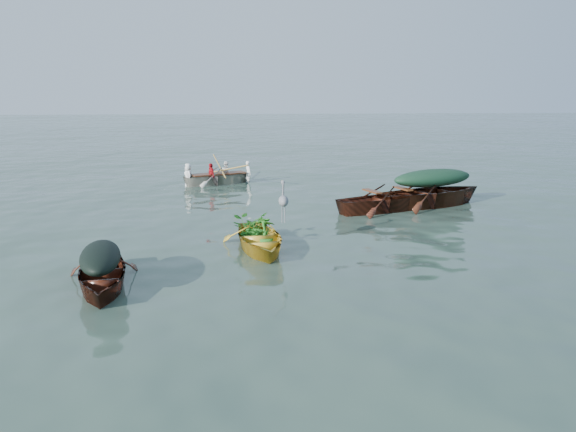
# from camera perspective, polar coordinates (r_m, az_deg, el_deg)

# --- Properties ---
(ground) EXTENTS (140.00, 140.00, 0.00)m
(ground) POSITION_cam_1_polar(r_m,az_deg,el_deg) (11.00, 2.93, -5.21)
(ground) COLOR #384E41
(ground) RESTS_ON ground
(yellow_dinghy) EXTENTS (1.83, 3.34, 0.86)m
(yellow_dinghy) POSITION_cam_1_polar(r_m,az_deg,el_deg) (12.17, -2.93, -3.42)
(yellow_dinghy) COLOR yellow
(yellow_dinghy) RESTS_ON ground
(dark_covered_boat) EXTENTS (1.82, 3.51, 0.81)m
(dark_covered_boat) POSITION_cam_1_polar(r_m,az_deg,el_deg) (10.43, -18.32, -6.87)
(dark_covered_boat) COLOR #4F1F12
(dark_covered_boat) RESTS_ON ground
(green_tarp_boat) EXTENTS (5.08, 3.06, 1.16)m
(green_tarp_boat) POSITION_cam_1_polar(r_m,az_deg,el_deg) (17.18, 14.34, 0.98)
(green_tarp_boat) COLOR #501D12
(green_tarp_boat) RESTS_ON ground
(open_wooden_boat) EXTENTS (4.49, 2.71, 1.00)m
(open_wooden_boat) POSITION_cam_1_polar(r_m,az_deg,el_deg) (16.26, 10.00, 0.52)
(open_wooden_boat) COLOR #542215
(open_wooden_boat) RESTS_ON ground
(rowed_boat) EXTENTS (3.75, 2.34, 0.82)m
(rowed_boat) POSITION_cam_1_polar(r_m,az_deg,el_deg) (20.70, -7.01, 3.23)
(rowed_boat) COLOR beige
(rowed_boat) RESTS_ON ground
(dark_tarp_cover) EXTENTS (1.00, 1.93, 0.40)m
(dark_tarp_cover) POSITION_cam_1_polar(r_m,az_deg,el_deg) (10.25, -18.56, -3.68)
(dark_tarp_cover) COLOR black
(dark_tarp_cover) RESTS_ON dark_covered_boat
(green_tarp_cover) EXTENTS (2.80, 1.68, 0.52)m
(green_tarp_cover) POSITION_cam_1_polar(r_m,az_deg,el_deg) (17.04, 14.49, 3.75)
(green_tarp_cover) COLOR #173A23
(green_tarp_cover) RESTS_ON green_tarp_boat
(thwart_benches) EXTENTS (2.29, 1.48, 0.04)m
(thwart_benches) POSITION_cam_1_polar(r_m,az_deg,el_deg) (16.16, 10.07, 2.32)
(thwart_benches) COLOR #522813
(thwart_benches) RESTS_ON open_wooden_boat
(heron) EXTENTS (0.34, 0.44, 0.92)m
(heron) POSITION_cam_1_polar(r_m,az_deg,el_deg) (12.12, -0.46, 0.84)
(heron) COLOR gray
(heron) RESTS_ON yellow_dinghy
(dinghy_weeds) EXTENTS (0.83, 0.99, 0.60)m
(dinghy_weeds) POSITION_cam_1_polar(r_m,az_deg,el_deg) (12.53, -3.31, 0.47)
(dinghy_weeds) COLOR #206019
(dinghy_weeds) RESTS_ON yellow_dinghy
(rowers) EXTENTS (2.71, 1.84, 0.76)m
(rowers) POSITION_cam_1_polar(r_m,az_deg,el_deg) (20.58, -7.07, 5.40)
(rowers) COLOR white
(rowers) RESTS_ON rowed_boat
(oars) EXTENTS (1.52, 2.64, 0.06)m
(oars) POSITION_cam_1_polar(r_m,az_deg,el_deg) (20.63, -7.04, 4.44)
(oars) COLOR olive
(oars) RESTS_ON rowed_boat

